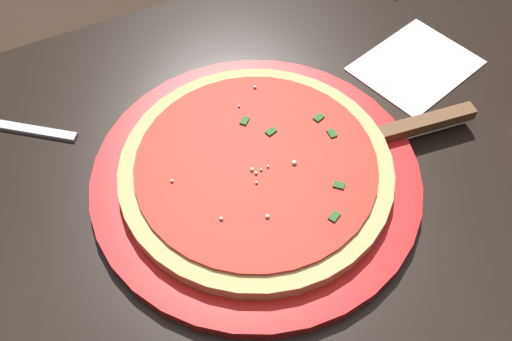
{
  "coord_description": "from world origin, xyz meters",
  "views": [
    {
      "loc": [
        -0.18,
        -0.3,
        1.3
      ],
      "look_at": [
        -0.01,
        0.03,
        0.79
      ],
      "focal_mm": 39.27,
      "sensor_mm": 36.0,
      "label": 1
    }
  ],
  "objects_px": {
    "serving_plate": "(256,177)",
    "pizza_server": "(394,133)",
    "pizza": "(256,168)",
    "napkin_loose_left": "(416,66)"
  },
  "relations": [
    {
      "from": "serving_plate",
      "to": "pizza_server",
      "type": "height_order",
      "value": "pizza_server"
    },
    {
      "from": "serving_plate",
      "to": "napkin_loose_left",
      "type": "height_order",
      "value": "serving_plate"
    },
    {
      "from": "serving_plate",
      "to": "pizza_server",
      "type": "bearing_deg",
      "value": -8.36
    },
    {
      "from": "serving_plate",
      "to": "napkin_loose_left",
      "type": "relative_size",
      "value": 2.41
    },
    {
      "from": "serving_plate",
      "to": "napkin_loose_left",
      "type": "distance_m",
      "value": 0.29
    },
    {
      "from": "pizza_server",
      "to": "napkin_loose_left",
      "type": "bearing_deg",
      "value": 41.58
    },
    {
      "from": "serving_plate",
      "to": "pizza",
      "type": "height_order",
      "value": "pizza"
    },
    {
      "from": "pizza",
      "to": "pizza_server",
      "type": "bearing_deg",
      "value": -8.36
    },
    {
      "from": "napkin_loose_left",
      "to": "pizza",
      "type": "bearing_deg",
      "value": -165.76
    },
    {
      "from": "pizza",
      "to": "pizza_server",
      "type": "height_order",
      "value": "pizza"
    }
  ]
}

